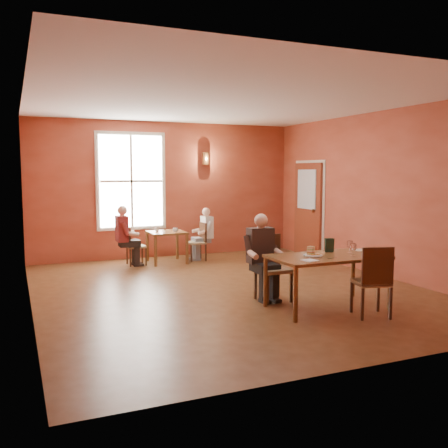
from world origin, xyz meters
name	(u,v)px	position (x,y,z in m)	size (l,w,h in m)	color
ground	(229,289)	(0.00, 0.00, 0.00)	(6.00, 7.00, 0.01)	brown
wall_back	(166,190)	(0.00, 3.50, 1.50)	(6.00, 0.04, 3.00)	brown
wall_front	(376,214)	(0.00, -3.50, 1.50)	(6.00, 0.04, 3.00)	brown
wall_left	(27,202)	(-3.00, 0.00, 1.50)	(0.04, 7.00, 3.00)	brown
wall_right	(379,194)	(3.00, 0.00, 1.50)	(0.04, 7.00, 3.00)	brown
ceiling	(229,101)	(0.00, 0.00, 3.00)	(6.00, 7.00, 0.04)	white
window	(131,181)	(-0.80, 3.45, 1.70)	(1.36, 0.10, 1.96)	white
door	(307,210)	(2.94, 2.30, 1.05)	(0.12, 1.04, 2.10)	maroon
wall_sconce	(205,159)	(0.90, 3.40, 2.20)	(0.16, 0.16, 0.28)	brown
main_table	(327,282)	(0.82, -1.56, 0.37)	(1.59, 0.89, 0.75)	brown
chair_diner_main	(273,268)	(0.32, -0.91, 0.49)	(0.43, 0.43, 0.97)	#482712
diner_main	(274,260)	(0.32, -0.94, 0.62)	(0.49, 0.49, 1.24)	#332317
chair_empty	(371,281)	(1.13, -2.10, 0.47)	(0.42, 0.42, 0.95)	#401B0E
plate_food	(313,255)	(0.60, -1.53, 0.76)	(0.26, 0.26, 0.03)	white
sandwich	(311,252)	(0.61, -1.47, 0.80)	(0.09, 0.09, 0.11)	tan
goblet_a	(350,246)	(1.25, -1.49, 0.84)	(0.08, 0.08, 0.19)	white
goblet_c	(353,249)	(1.13, -1.72, 0.84)	(0.08, 0.08, 0.19)	white
menu_stand	(329,245)	(1.01, -1.33, 0.85)	(0.12, 0.06, 0.20)	#1B3221
knife	(333,258)	(0.75, -1.77, 0.75)	(0.19, 0.02, 0.00)	white
napkin	(310,260)	(0.37, -1.80, 0.75)	(0.18, 0.18, 0.01)	white
side_plate	(361,250)	(1.54, -1.37, 0.75)	(0.18, 0.18, 0.01)	silver
second_table	(167,247)	(-0.24, 2.71, 0.33)	(0.75, 0.75, 0.66)	brown
chair_diner_white	(196,242)	(0.41, 2.71, 0.41)	(0.36, 0.36, 0.81)	brown
diner_white	(197,235)	(0.44, 2.71, 0.55)	(0.44, 0.44, 1.09)	silver
chair_diner_maroon	(136,246)	(-0.89, 2.71, 0.40)	(0.35, 0.35, 0.80)	brown
diner_maroon	(135,236)	(-0.92, 2.71, 0.60)	(0.48, 0.48, 1.19)	maroon
cup_a	(175,230)	(-0.08, 2.60, 0.70)	(0.11, 0.11, 0.09)	silver
cup_b	(157,229)	(-0.42, 2.81, 0.70)	(0.10, 0.10, 0.09)	white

